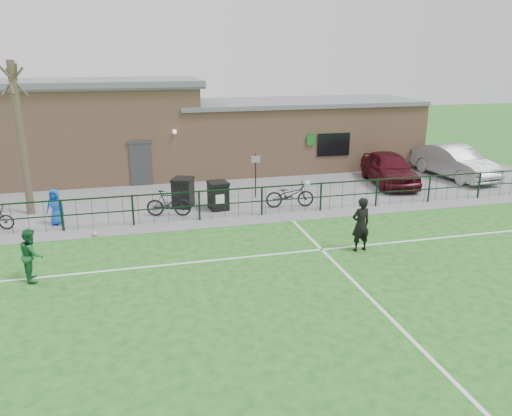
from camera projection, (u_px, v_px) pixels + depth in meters
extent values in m
plane|color=#1E5C1B|center=(305.00, 316.00, 12.37)|extent=(90.00, 90.00, 0.00)
cube|color=slate|center=(214.00, 183.00, 24.86)|extent=(34.00, 13.00, 0.02)
cube|color=white|center=(239.00, 219.00, 19.59)|extent=(28.00, 0.10, 0.01)
cube|color=white|center=(264.00, 255.00, 16.07)|extent=(28.00, 0.10, 0.01)
cube|color=white|center=(379.00, 306.00, 12.84)|extent=(0.10, 16.00, 0.01)
cube|color=black|center=(237.00, 203.00, 19.59)|extent=(28.00, 0.10, 1.20)
cylinder|color=#4A3A2C|center=(21.00, 140.00, 19.32)|extent=(0.30, 0.30, 6.00)
cube|color=black|center=(183.00, 193.00, 20.91)|extent=(1.04, 1.10, 1.16)
cube|color=black|center=(218.00, 196.00, 20.60)|extent=(0.82, 0.90, 1.09)
cylinder|color=black|center=(256.00, 176.00, 22.10)|extent=(0.08, 0.08, 2.00)
imported|color=#430C15|center=(389.00, 168.00, 24.48)|extent=(2.59, 4.87, 1.58)
imported|color=#95979C|center=(454.00, 162.00, 25.73)|extent=(2.31, 5.18, 1.65)
imported|color=black|center=(169.00, 203.00, 19.72)|extent=(1.83, 0.89, 1.06)
imported|color=black|center=(290.00, 195.00, 20.88)|extent=(2.10, 0.94, 1.07)
imported|color=blue|center=(55.00, 207.00, 18.70)|extent=(0.77, 0.60, 1.38)
imported|color=black|center=(361.00, 224.00, 16.22)|extent=(0.71, 0.52, 1.81)
sphere|color=white|center=(307.00, 183.00, 18.68)|extent=(0.22, 0.22, 0.22)
imported|color=#1A5C2F|center=(32.00, 255.00, 14.15)|extent=(0.69, 0.83, 1.54)
sphere|color=silver|center=(95.00, 234.00, 17.70)|extent=(0.20, 0.20, 0.20)
cube|color=tan|center=(204.00, 139.00, 27.11)|extent=(24.00, 5.00, 3.50)
cube|color=tan|center=(79.00, 97.00, 24.95)|extent=(11.52, 5.00, 1.20)
cube|color=#5B5E63|center=(77.00, 83.00, 24.74)|extent=(12.02, 5.40, 0.28)
cube|color=#5B5E63|center=(297.00, 102.00, 27.80)|extent=(13.44, 5.30, 0.22)
cube|color=#383A3D|center=(141.00, 165.00, 24.16)|extent=(1.00, 0.08, 2.10)
cube|color=black|center=(334.00, 144.00, 26.34)|extent=(1.80, 0.08, 1.20)
cube|color=#19661E|center=(311.00, 140.00, 25.90)|extent=(0.45, 0.04, 0.55)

